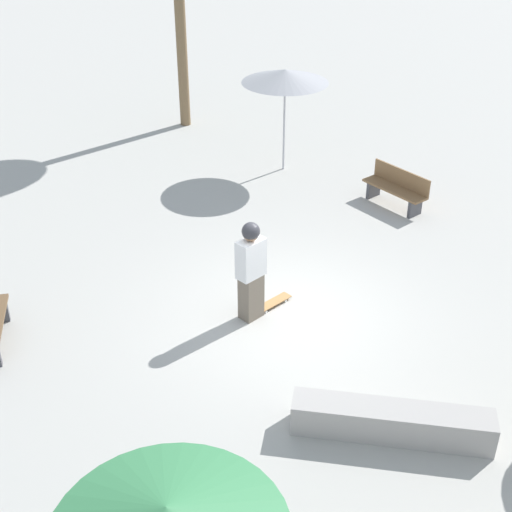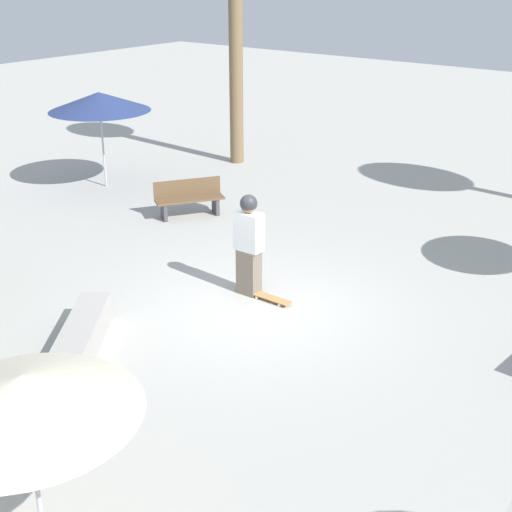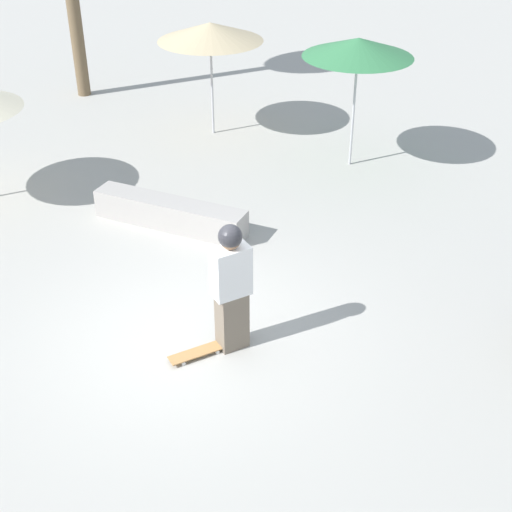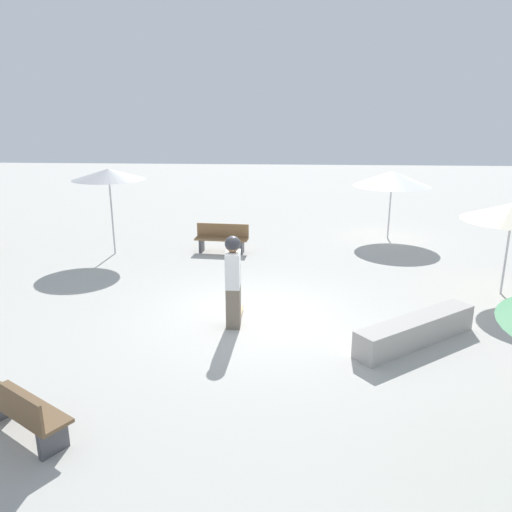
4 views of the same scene
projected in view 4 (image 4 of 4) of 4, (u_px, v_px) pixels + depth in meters
ground_plane at (257, 318)px, 10.43m from camera, size 60.00×60.00×0.00m
skater_main at (233, 279)px, 9.75m from camera, size 0.50×0.31×1.87m
skateboard at (237, 313)px, 10.51m from camera, size 0.80×0.20×0.07m
concrete_ledge at (416, 330)px, 9.24m from camera, size 2.08×2.53×0.50m
bench_near at (222, 238)px, 15.11m from camera, size 0.57×1.63×0.85m
bench_far at (19, 409)px, 6.52m from camera, size 1.23×1.58×0.85m
shade_umbrella_grey at (109, 174)px, 14.37m from camera, size 2.09×2.09×2.55m
shade_umbrella_white at (392, 179)px, 16.28m from camera, size 2.51×2.51×2.26m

